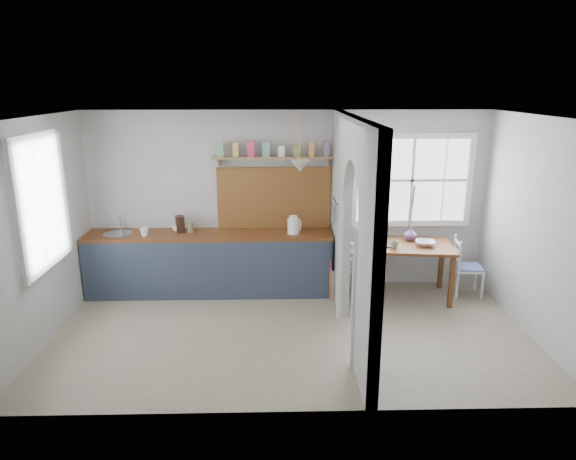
{
  "coord_description": "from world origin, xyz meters",
  "views": [
    {
      "loc": [
        -0.19,
        -5.74,
        2.94
      ],
      "look_at": [
        -0.03,
        0.43,
        1.19
      ],
      "focal_mm": 32.0,
      "sensor_mm": 36.0,
      "label": 1
    }
  ],
  "objects_px": {
    "dining_table": "(406,270)",
    "kettle": "(293,225)",
    "chair_right": "(468,267)",
    "vase": "(411,234)",
    "chair_left": "(338,267)"
  },
  "relations": [
    {
      "from": "dining_table",
      "to": "kettle",
      "type": "distance_m",
      "value": 1.73
    },
    {
      "from": "dining_table",
      "to": "chair_left",
      "type": "height_order",
      "value": "chair_left"
    },
    {
      "from": "dining_table",
      "to": "chair_right",
      "type": "bearing_deg",
      "value": 8.45
    },
    {
      "from": "kettle",
      "to": "vase",
      "type": "xyz_separation_m",
      "value": [
        1.69,
        0.03,
        -0.16
      ]
    },
    {
      "from": "dining_table",
      "to": "kettle",
      "type": "xyz_separation_m",
      "value": [
        -1.6,
        0.16,
        0.64
      ]
    },
    {
      "from": "chair_right",
      "to": "vase",
      "type": "bearing_deg",
      "value": 85.58
    },
    {
      "from": "kettle",
      "to": "dining_table",
      "type": "bearing_deg",
      "value": -26.9
    },
    {
      "from": "dining_table",
      "to": "chair_left",
      "type": "relative_size",
      "value": 1.5
    },
    {
      "from": "chair_left",
      "to": "vase",
      "type": "bearing_deg",
      "value": 74.56
    },
    {
      "from": "chair_left",
      "to": "kettle",
      "type": "relative_size",
      "value": 3.16
    },
    {
      "from": "dining_table",
      "to": "kettle",
      "type": "relative_size",
      "value": 4.75
    },
    {
      "from": "chair_right",
      "to": "dining_table",
      "type": "bearing_deg",
      "value": 98.76
    },
    {
      "from": "dining_table",
      "to": "vase",
      "type": "relative_size",
      "value": 6.53
    },
    {
      "from": "dining_table",
      "to": "chair_left",
      "type": "distance_m",
      "value": 0.96
    },
    {
      "from": "chair_right",
      "to": "kettle",
      "type": "bearing_deg",
      "value": 93.87
    }
  ]
}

